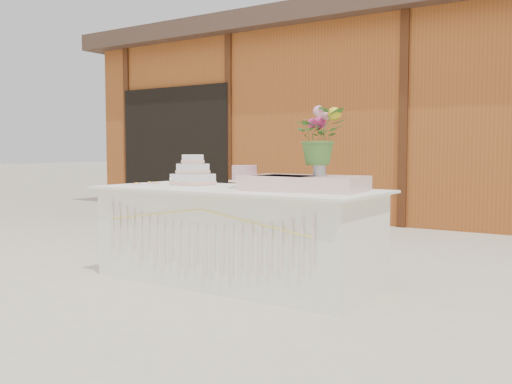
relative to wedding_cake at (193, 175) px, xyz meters
The scene contains 9 objects.
ground 1.03m from the wedding_cake, 12.70° to the right, with size 80.00×80.00×0.00m, color beige.
barn 5.95m from the wedding_cake, 84.74° to the left, with size 12.60×4.60×3.30m.
cake_table 0.74m from the wedding_cake, 13.19° to the right, with size 2.40×1.00×0.77m.
wedding_cake is the anchor object (origin of this frame).
pink_cake_stand 0.64m from the wedding_cake, 10.02° to the right, with size 0.26×0.26×0.18m.
satin_runner 1.16m from the wedding_cake, ahead, with size 0.90×0.52×0.11m, color beige.
flower_vase 1.30m from the wedding_cake, ahead, with size 0.10×0.10×0.13m, color #AEAEB3.
bouquet 1.35m from the wedding_cake, ahead, with size 0.37×0.32×0.42m, color #3E6A2A.
loose_flowers 0.47m from the wedding_cake, 166.27° to the right, with size 0.15×0.37×0.02m, color pink, non-canonical shape.
Camera 1 is at (2.68, -3.74, 1.07)m, focal length 40.00 mm.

